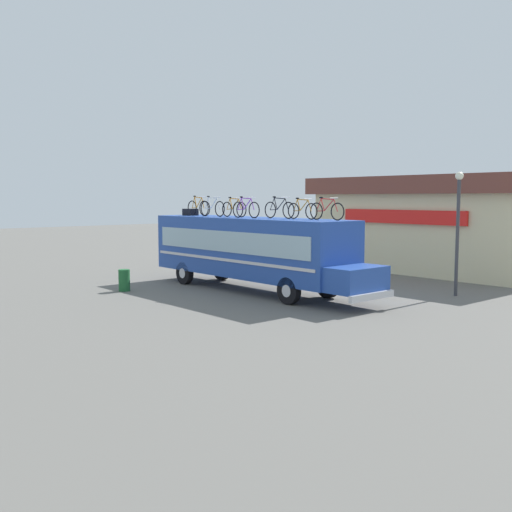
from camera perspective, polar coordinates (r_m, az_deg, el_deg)
ground_plane at (r=25.80m, az=-0.72°, el=-3.29°), size 120.00×120.00×0.00m
bus at (r=25.40m, az=-0.39°, el=0.75°), size 12.08×2.51×3.14m
luggage_bag_1 at (r=28.90m, az=-6.31°, el=4.21°), size 0.70×0.48×0.32m
rooftop_bicycle_1 at (r=28.29m, az=-5.59°, el=4.66°), size 1.69×0.44×0.95m
rooftop_bicycle_2 at (r=27.21m, az=-4.21°, el=4.63°), size 1.80×0.44×0.93m
rooftop_bicycle_3 at (r=26.30m, az=-2.13°, el=4.57°), size 1.69×0.44×0.89m
rooftop_bicycle_4 at (r=25.09m, az=-0.99°, el=4.54°), size 1.75×0.44×0.91m
rooftop_bicycle_5 at (r=24.51m, az=2.23°, el=4.51°), size 1.78×0.44×0.91m
rooftop_bicycle_6 at (r=23.67m, az=4.45°, el=4.41°), size 1.63×0.44×0.86m
rooftop_bicycle_7 at (r=22.82m, az=6.79°, el=4.37°), size 1.74×0.44×0.89m
roadside_building at (r=35.41m, az=18.31°, el=3.11°), size 13.22×10.26×5.11m
trash_bin at (r=26.10m, az=-12.52°, el=-2.29°), size 0.49×0.49×0.93m
street_lamp at (r=25.36m, az=18.80°, el=3.24°), size 0.33×0.33×5.03m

